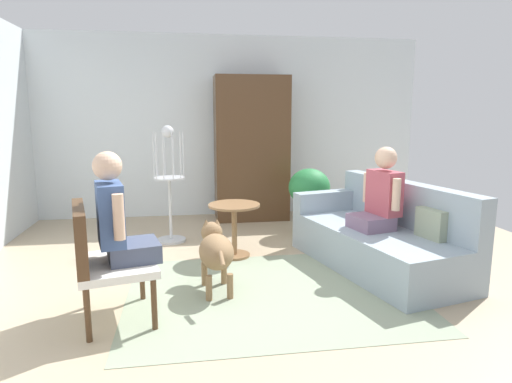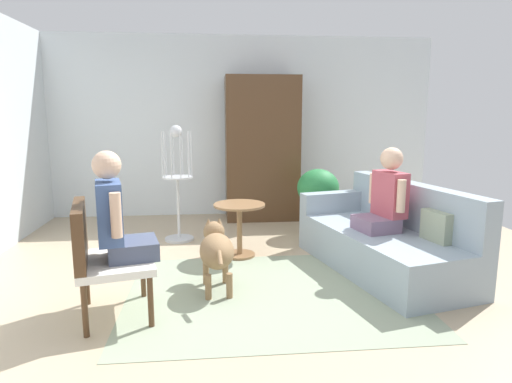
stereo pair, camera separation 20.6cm
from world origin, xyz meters
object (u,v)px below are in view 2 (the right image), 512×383
(person_on_armchair, at_px, (116,216))
(armoire_cabinet, at_px, (262,149))
(dog, at_px, (216,249))
(potted_plant, at_px, (318,192))
(round_end_table, at_px, (239,222))
(person_on_couch, at_px, (386,197))
(armchair, at_px, (98,251))
(bird_cage_stand, at_px, (178,187))
(couch, at_px, (385,240))

(person_on_armchair, distance_m, armoire_cabinet, 3.47)
(person_on_armchair, relative_size, dog, 1.02)
(person_on_armchair, xyz_separation_m, armoire_cabinet, (1.48, 3.13, 0.25))
(dog, xyz_separation_m, potted_plant, (1.34, 1.72, 0.19))
(round_end_table, bearing_deg, person_on_couch, -22.33)
(potted_plant, bearing_deg, armchair, -135.72)
(person_on_armchair, relative_size, bird_cage_stand, 0.59)
(person_on_armchair, relative_size, armoire_cabinet, 0.40)
(round_end_table, bearing_deg, dog, -106.34)
(potted_plant, relative_size, armoire_cabinet, 0.41)
(couch, relative_size, armchair, 2.34)
(couch, distance_m, round_end_table, 1.55)
(dog, relative_size, potted_plant, 0.96)
(person_on_couch, bearing_deg, potted_plant, 103.84)
(round_end_table, xyz_separation_m, dog, (-0.27, -0.91, -0.02))
(armchair, distance_m, round_end_table, 1.82)
(couch, bearing_deg, potted_plant, 105.42)
(couch, xyz_separation_m, round_end_table, (-1.45, 0.54, 0.09))
(person_on_couch, relative_size, person_on_armchair, 0.98)
(dog, bearing_deg, person_on_armchair, -150.23)
(bird_cage_stand, distance_m, potted_plant, 1.80)
(armchair, relative_size, person_on_armchair, 1.08)
(person_on_armchair, bearing_deg, bird_cage_stand, 81.34)
(person_on_couch, distance_m, bird_cage_stand, 2.50)
(bird_cage_stand, relative_size, potted_plant, 1.66)
(dog, height_order, armoire_cabinet, armoire_cabinet)
(dog, distance_m, potted_plant, 2.19)
(round_end_table, relative_size, dog, 0.72)
(couch, height_order, round_end_table, couch)
(armchair, xyz_separation_m, person_on_armchair, (0.14, 0.03, 0.26))
(person_on_couch, xyz_separation_m, round_end_table, (-1.42, 0.58, -0.37))
(potted_plant, bearing_deg, person_on_armchair, -134.31)
(person_on_armchair, distance_m, potted_plant, 3.03)
(person_on_couch, relative_size, potted_plant, 0.96)
(armchair, bearing_deg, couch, 17.72)
(armoire_cabinet, bearing_deg, person_on_couch, -67.72)
(couch, height_order, armchair, armchair)
(armchair, bearing_deg, person_on_armchair, 13.75)
(person_on_couch, xyz_separation_m, potted_plant, (-0.34, 1.39, -0.20))
(person_on_couch, height_order, round_end_table, person_on_couch)
(bird_cage_stand, bearing_deg, person_on_armchair, -98.66)
(armchair, xyz_separation_m, person_on_couch, (2.59, 0.80, 0.22))
(armchair, bearing_deg, round_end_table, 49.70)
(round_end_table, relative_size, potted_plant, 0.69)
(round_end_table, distance_m, armoire_cabinet, 1.95)
(couch, xyz_separation_m, bird_cage_stand, (-2.17, 1.26, 0.38))
(bird_cage_stand, relative_size, armoire_cabinet, 0.68)
(couch, distance_m, person_on_armchair, 2.66)
(couch, height_order, bird_cage_stand, bird_cage_stand)
(potted_plant, bearing_deg, bird_cage_stand, -176.95)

